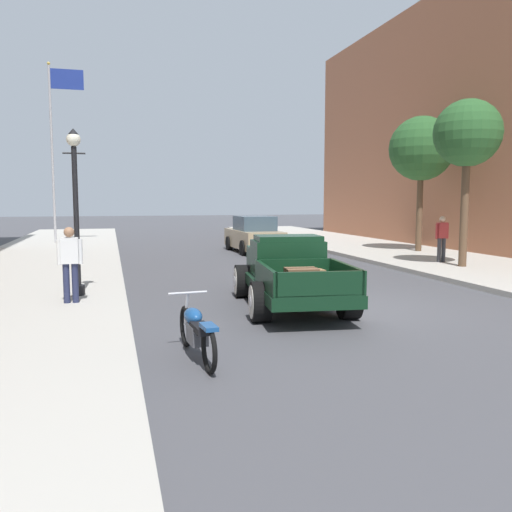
{
  "coord_description": "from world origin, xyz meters",
  "views": [
    {
      "loc": [
        -4.81,
        -10.72,
        2.38
      ],
      "look_at": [
        -1.37,
        1.81,
        1.0
      ],
      "focal_mm": 37.19,
      "sensor_mm": 36.0,
      "label": 1
    }
  ],
  "objects_px": {
    "pedestrian_sidewalk_left": "(70,260)",
    "street_tree_nearest": "(468,135)",
    "street_tree_second": "(421,149)",
    "motorcycle_parked": "(196,330)",
    "pedestrian_sidewalk_right": "(442,236)",
    "hotrod_truck_dark_green": "(288,272)",
    "car_background_tan": "(254,235)",
    "flagpole": "(56,133)",
    "street_lamp_near": "(76,200)"
  },
  "relations": [
    {
      "from": "pedestrian_sidewalk_left",
      "to": "street_tree_nearest",
      "type": "height_order",
      "value": "street_tree_nearest"
    },
    {
      "from": "pedestrian_sidewalk_left",
      "to": "street_lamp_near",
      "type": "height_order",
      "value": "street_lamp_near"
    },
    {
      "from": "car_background_tan",
      "to": "flagpole",
      "type": "relative_size",
      "value": 0.47
    },
    {
      "from": "pedestrian_sidewalk_right",
      "to": "street_tree_nearest",
      "type": "xyz_separation_m",
      "value": [
        -0.06,
        -1.27,
        3.42
      ]
    },
    {
      "from": "pedestrian_sidewalk_left",
      "to": "street_lamp_near",
      "type": "bearing_deg",
      "value": 83.42
    },
    {
      "from": "motorcycle_parked",
      "to": "pedestrian_sidewalk_left",
      "type": "relative_size",
      "value": 1.28
    },
    {
      "from": "street_tree_second",
      "to": "pedestrian_sidewalk_left",
      "type": "bearing_deg",
      "value": -148.87
    },
    {
      "from": "pedestrian_sidewalk_right",
      "to": "flagpole",
      "type": "distance_m",
      "value": 19.61
    },
    {
      "from": "street_lamp_near",
      "to": "flagpole",
      "type": "distance_m",
      "value": 16.88
    },
    {
      "from": "street_lamp_near",
      "to": "pedestrian_sidewalk_left",
      "type": "bearing_deg",
      "value": -96.58
    },
    {
      "from": "pedestrian_sidewalk_right",
      "to": "street_tree_second",
      "type": "distance_m",
      "value": 5.42
    },
    {
      "from": "hotrod_truck_dark_green",
      "to": "street_tree_second",
      "type": "distance_m",
      "value": 13.45
    },
    {
      "from": "motorcycle_parked",
      "to": "pedestrian_sidewalk_right",
      "type": "bearing_deg",
      "value": 40.56
    },
    {
      "from": "motorcycle_parked",
      "to": "car_background_tan",
      "type": "height_order",
      "value": "car_background_tan"
    },
    {
      "from": "car_background_tan",
      "to": "pedestrian_sidewalk_left",
      "type": "xyz_separation_m",
      "value": [
        -7.13,
        -11.13,
        0.32
      ]
    },
    {
      "from": "pedestrian_sidewalk_left",
      "to": "street_tree_second",
      "type": "relative_size",
      "value": 0.28
    },
    {
      "from": "pedestrian_sidewalk_right",
      "to": "street_tree_second",
      "type": "xyz_separation_m",
      "value": [
        1.53,
        3.89,
        3.46
      ]
    },
    {
      "from": "flagpole",
      "to": "street_tree_second",
      "type": "distance_m",
      "value": 18.0
    },
    {
      "from": "pedestrian_sidewalk_left",
      "to": "pedestrian_sidewalk_right",
      "type": "xyz_separation_m",
      "value": [
        12.31,
        4.47,
        0.0
      ]
    },
    {
      "from": "street_tree_nearest",
      "to": "street_tree_second",
      "type": "bearing_deg",
      "value": 72.9
    },
    {
      "from": "hotrod_truck_dark_green",
      "to": "car_background_tan",
      "type": "relative_size",
      "value": 1.17
    },
    {
      "from": "pedestrian_sidewalk_left",
      "to": "flagpole",
      "type": "bearing_deg",
      "value": 95.58
    },
    {
      "from": "pedestrian_sidewalk_right",
      "to": "flagpole",
      "type": "xyz_separation_m",
      "value": [
        -14.01,
        12.89,
        4.68
      ]
    },
    {
      "from": "hotrod_truck_dark_green",
      "to": "street_tree_nearest",
      "type": "distance_m",
      "value": 9.3
    },
    {
      "from": "hotrod_truck_dark_green",
      "to": "car_background_tan",
      "type": "height_order",
      "value": "car_background_tan"
    },
    {
      "from": "street_lamp_near",
      "to": "street_tree_nearest",
      "type": "height_order",
      "value": "street_tree_nearest"
    },
    {
      "from": "street_lamp_near",
      "to": "street_tree_second",
      "type": "relative_size",
      "value": 0.66
    },
    {
      "from": "flagpole",
      "to": "street_tree_nearest",
      "type": "xyz_separation_m",
      "value": [
        13.95,
        -14.16,
        -1.27
      ]
    },
    {
      "from": "car_background_tan",
      "to": "pedestrian_sidewalk_right",
      "type": "bearing_deg",
      "value": -52.13
    },
    {
      "from": "flagpole",
      "to": "pedestrian_sidewalk_left",
      "type": "bearing_deg",
      "value": -84.42
    },
    {
      "from": "hotrod_truck_dark_green",
      "to": "motorcycle_parked",
      "type": "height_order",
      "value": "hotrod_truck_dark_green"
    },
    {
      "from": "street_lamp_near",
      "to": "flagpole",
      "type": "bearing_deg",
      "value": 96.25
    },
    {
      "from": "motorcycle_parked",
      "to": "pedestrian_sidewalk_right",
      "type": "distance_m",
      "value": 13.51
    },
    {
      "from": "pedestrian_sidewalk_left",
      "to": "street_lamp_near",
      "type": "distance_m",
      "value": 1.6
    },
    {
      "from": "car_background_tan",
      "to": "pedestrian_sidewalk_right",
      "type": "distance_m",
      "value": 8.45
    },
    {
      "from": "flagpole",
      "to": "hotrod_truck_dark_green",
      "type": "bearing_deg",
      "value": -70.51
    },
    {
      "from": "car_background_tan",
      "to": "pedestrian_sidewalk_left",
      "type": "bearing_deg",
      "value": -122.63
    },
    {
      "from": "pedestrian_sidewalk_left",
      "to": "car_background_tan",
      "type": "bearing_deg",
      "value": 57.37
    },
    {
      "from": "street_tree_nearest",
      "to": "pedestrian_sidewalk_left",
      "type": "bearing_deg",
      "value": -165.37
    },
    {
      "from": "car_background_tan",
      "to": "flagpole",
      "type": "bearing_deg",
      "value": 144.78
    },
    {
      "from": "pedestrian_sidewalk_left",
      "to": "street_tree_nearest",
      "type": "xyz_separation_m",
      "value": [
        12.26,
        3.2,
        3.42
      ]
    },
    {
      "from": "motorcycle_parked",
      "to": "car_background_tan",
      "type": "bearing_deg",
      "value": 71.83
    },
    {
      "from": "street_tree_nearest",
      "to": "street_tree_second",
      "type": "xyz_separation_m",
      "value": [
        1.59,
        5.16,
        0.04
      ]
    },
    {
      "from": "motorcycle_parked",
      "to": "car_background_tan",
      "type": "relative_size",
      "value": 0.49
    },
    {
      "from": "hotrod_truck_dark_green",
      "to": "street_tree_second",
      "type": "xyz_separation_m",
      "value": [
        9.13,
        9.12,
        3.79
      ]
    },
    {
      "from": "pedestrian_sidewalk_right",
      "to": "street_lamp_near",
      "type": "distance_m",
      "value": 12.78
    },
    {
      "from": "pedestrian_sidewalk_left",
      "to": "pedestrian_sidewalk_right",
      "type": "distance_m",
      "value": 13.1
    },
    {
      "from": "hotrod_truck_dark_green",
      "to": "street_tree_nearest",
      "type": "xyz_separation_m",
      "value": [
        7.54,
        3.96,
        3.75
      ]
    },
    {
      "from": "motorcycle_parked",
      "to": "pedestrian_sidewalk_left",
      "type": "xyz_separation_m",
      "value": [
        -2.06,
        4.3,
        0.64
      ]
    },
    {
      "from": "street_lamp_near",
      "to": "street_tree_second",
      "type": "xyz_separation_m",
      "value": [
        13.74,
        7.44,
        2.16
      ]
    }
  ]
}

